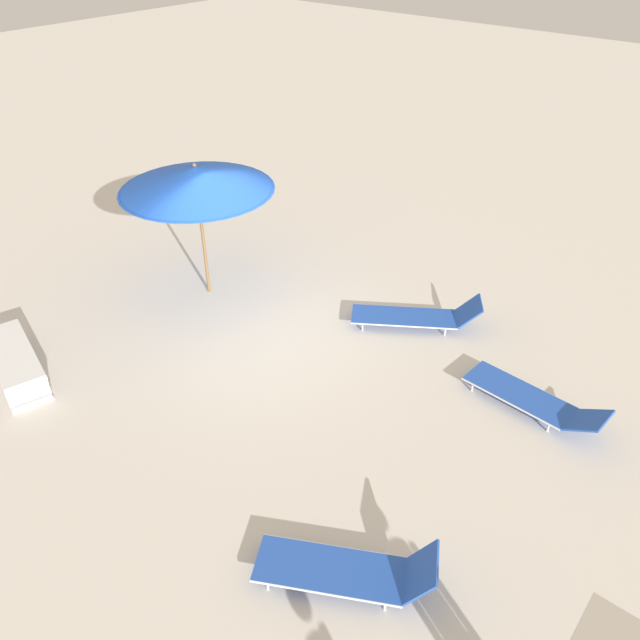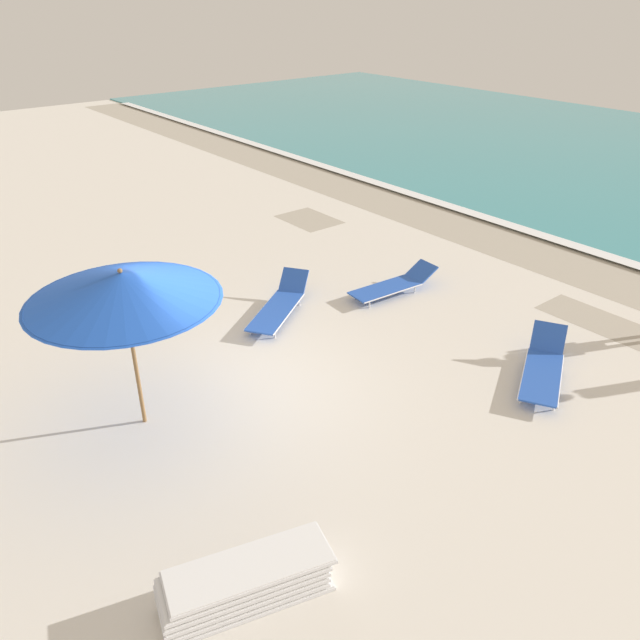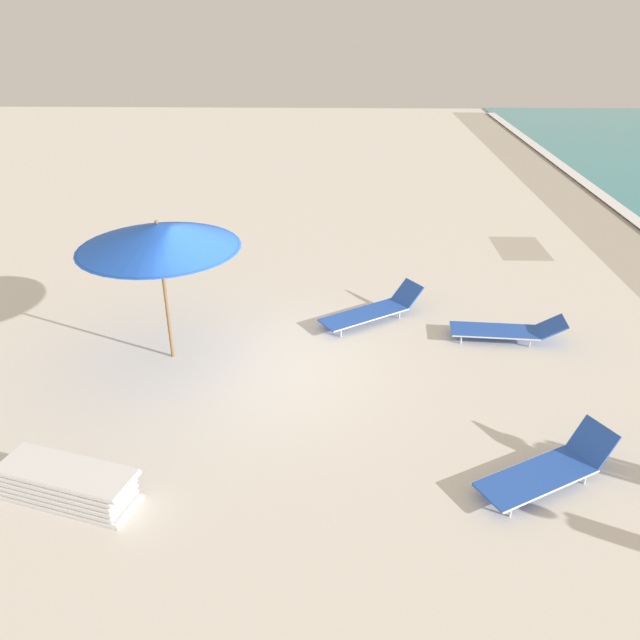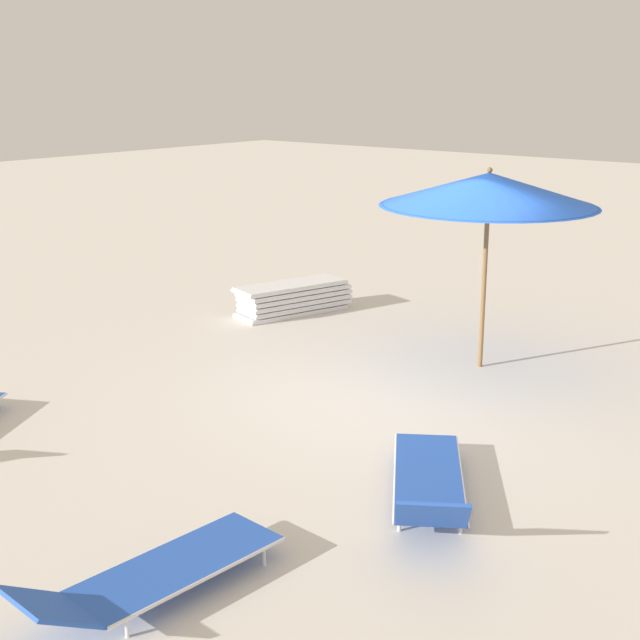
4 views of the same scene
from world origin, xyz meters
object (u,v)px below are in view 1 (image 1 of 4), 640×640
(beach_umbrella, at_px, (196,179))
(sun_lounger_beside_umbrella, at_px, (349,570))
(lounger_stack, at_px, (15,362))
(sun_lounger_under_umbrella, at_px, (417,316))
(sun_lounger_near_water_left, at_px, (533,399))

(beach_umbrella, bearing_deg, sun_lounger_beside_umbrella, 61.28)
(lounger_stack, bearing_deg, sun_lounger_under_umbrella, 157.17)
(sun_lounger_beside_umbrella, distance_m, sun_lounger_near_water_left, 4.04)
(sun_lounger_under_umbrella, bearing_deg, beach_umbrella, -100.88)
(beach_umbrella, height_order, sun_lounger_near_water_left, beach_umbrella)
(sun_lounger_under_umbrella, xyz_separation_m, sun_lounger_beside_umbrella, (4.79, 2.12, 0.01))
(beach_umbrella, xyz_separation_m, sun_lounger_beside_umbrella, (3.21, 5.86, -2.10))
(sun_lounger_beside_umbrella, height_order, sun_lounger_near_water_left, sun_lounger_beside_umbrella)
(sun_lounger_under_umbrella, bearing_deg, lounger_stack, -72.74)
(beach_umbrella, relative_size, lounger_stack, 1.36)
(sun_lounger_near_water_left, bearing_deg, sun_lounger_beside_umbrella, -1.47)
(lounger_stack, xyz_separation_m, sun_lounger_under_umbrella, (-5.26, 4.24, -0.04))
(sun_lounger_near_water_left, bearing_deg, beach_umbrella, -78.33)
(beach_umbrella, height_order, lounger_stack, beach_umbrella)
(lounger_stack, bearing_deg, sun_lounger_near_water_left, 139.62)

